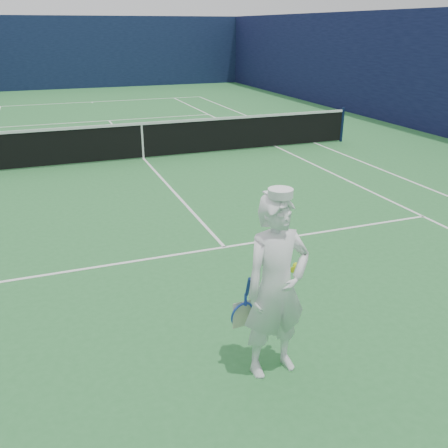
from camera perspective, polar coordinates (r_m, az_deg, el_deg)
ground at (r=14.18m, az=-9.18°, el=7.38°), size 80.00×80.00×0.00m
court_markings at (r=14.18m, az=-9.18°, el=7.40°), size 11.03×23.83×0.01m
windscreen_fence at (r=13.83m, az=-9.69°, el=15.43°), size 20.12×36.12×4.00m
tennis_net at (r=14.05m, az=-9.32°, el=9.57°), size 12.88×0.09×1.07m
tennis_player at (r=5.09m, az=5.99°, el=-7.19°), size 0.82×0.53×2.03m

